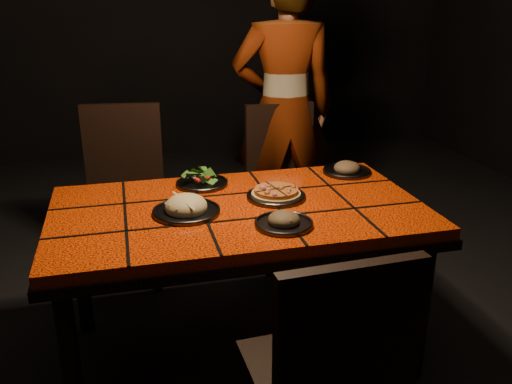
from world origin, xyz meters
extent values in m
cube|color=black|center=(0.00, 0.00, -0.02)|extent=(6.00, 7.00, 0.04)
cube|color=black|center=(0.00, 3.50, 1.50)|extent=(6.00, 0.04, 3.00)
cube|color=#FD3F08|center=(0.00, 0.00, 0.72)|extent=(1.60, 0.90, 0.05)
cube|color=black|center=(0.00, 0.00, 0.68)|extent=(1.62, 0.92, 0.04)
cylinder|color=black|center=(-0.72, -0.37, 0.33)|extent=(0.07, 0.07, 0.66)
cylinder|color=black|center=(0.72, -0.37, 0.33)|extent=(0.07, 0.07, 0.66)
cylinder|color=black|center=(-0.72, 0.37, 0.33)|extent=(0.07, 0.07, 0.66)
cylinder|color=black|center=(0.72, 0.37, 0.33)|extent=(0.07, 0.07, 0.66)
cube|color=black|center=(0.09, -0.79, 0.47)|extent=(0.45, 0.45, 0.04)
cube|color=black|center=(0.09, -0.99, 0.72)|extent=(0.44, 0.06, 0.48)
cube|color=black|center=(-0.49, 0.86, 0.49)|extent=(0.51, 0.51, 0.04)
cube|color=black|center=(-0.47, 1.07, 0.77)|extent=(0.46, 0.10, 0.50)
cylinder|color=black|center=(-0.70, 0.70, 0.24)|extent=(0.04, 0.04, 0.47)
cylinder|color=black|center=(-0.33, 0.65, 0.24)|extent=(0.04, 0.04, 0.47)
cylinder|color=black|center=(-0.65, 1.07, 0.24)|extent=(0.04, 0.04, 0.47)
cylinder|color=black|center=(-0.29, 1.02, 0.24)|extent=(0.04, 0.04, 0.47)
cube|color=black|center=(0.50, 0.85, 0.47)|extent=(0.45, 0.45, 0.04)
cube|color=black|center=(0.50, 1.05, 0.73)|extent=(0.44, 0.05, 0.48)
cylinder|color=black|center=(0.33, 0.67, 0.23)|extent=(0.04, 0.04, 0.45)
cylinder|color=black|center=(0.69, 0.68, 0.23)|extent=(0.04, 0.04, 0.45)
cylinder|color=black|center=(0.32, 1.03, 0.23)|extent=(0.04, 0.04, 0.45)
cylinder|color=black|center=(0.68, 1.04, 0.23)|extent=(0.04, 0.04, 0.45)
imported|color=brown|center=(0.55, 1.13, 0.92)|extent=(0.71, 0.51, 1.83)
cylinder|color=#37373C|center=(0.19, 0.05, 0.76)|extent=(0.27, 0.27, 0.01)
torus|color=#37373C|center=(0.19, 0.05, 0.76)|extent=(0.27, 0.27, 0.01)
cylinder|color=tan|center=(0.19, 0.05, 0.77)|extent=(0.26, 0.26, 0.01)
cylinder|color=#C67633|center=(0.19, 0.05, 0.78)|extent=(0.24, 0.24, 0.02)
cylinder|color=#37373C|center=(-0.23, -0.03, 0.76)|extent=(0.28, 0.28, 0.01)
torus|color=#37373C|center=(-0.23, -0.03, 0.76)|extent=(0.29, 0.29, 0.01)
ellipsoid|color=beige|center=(-0.23, -0.03, 0.79)|extent=(0.17, 0.17, 0.09)
cylinder|color=#37373C|center=(-0.11, 0.31, 0.76)|extent=(0.25, 0.25, 0.01)
torus|color=#37373C|center=(-0.11, 0.31, 0.76)|extent=(0.25, 0.25, 0.01)
cylinder|color=#37373C|center=(0.13, -0.25, 0.76)|extent=(0.23, 0.23, 0.01)
torus|color=#37373C|center=(0.13, -0.25, 0.76)|extent=(0.24, 0.24, 0.01)
ellipsoid|color=brown|center=(0.13, -0.25, 0.78)|extent=(0.14, 0.14, 0.08)
cylinder|color=#37373C|center=(0.64, 0.31, 0.76)|extent=(0.24, 0.24, 0.01)
torus|color=#37373C|center=(0.64, 0.31, 0.76)|extent=(0.25, 0.25, 0.01)
ellipsoid|color=brown|center=(0.64, 0.31, 0.78)|extent=(0.15, 0.15, 0.08)
camera|label=1|loc=(-0.46, -2.14, 1.63)|focal=38.00mm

